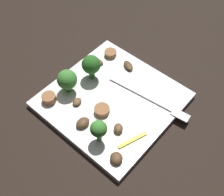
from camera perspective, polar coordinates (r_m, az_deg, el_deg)
The scene contains 16 objects.
ground_plane at distance 0.58m, azimuth 0.00°, elevation -0.79°, with size 1.40×1.40×0.00m, color black.
plate at distance 0.58m, azimuth 0.00°, elevation -0.40°, with size 0.24×0.24×0.01m, color white.
fork at distance 0.57m, azimuth 8.27°, elevation -0.62°, with size 0.18×0.03×0.00m.
broccoli_floret_0 at distance 0.57m, azimuth -8.89°, elevation 3.58°, with size 0.04×0.04×0.05m.
broccoli_floret_1 at distance 0.58m, azimuth -4.16°, elevation 6.54°, with size 0.04×0.04×0.06m.
broccoli_floret_2 at distance 0.49m, azimuth -2.67°, elevation -6.22°, with size 0.03×0.03×0.05m.
sausage_slice_0 at distance 0.65m, azimuth -0.30°, elevation 8.84°, with size 0.03×0.03×0.01m, color brown.
sausage_slice_1 at distance 0.58m, azimuth -12.39°, elevation -0.05°, with size 0.03×0.03×0.02m, color brown.
sausage_slice_2 at distance 0.55m, azimuth -2.01°, elevation -2.43°, with size 0.03×0.03×0.01m, color brown.
mushroom_0 at distance 0.50m, azimuth 0.87°, elevation -11.86°, with size 0.02×0.02×0.01m, color #4C331E.
mushroom_1 at distance 0.63m, azimuth 3.25°, elevation 6.41°, with size 0.03×0.02×0.01m, color #4C331E.
mushroom_2 at distance 0.54m, azimuth -6.11°, elevation -4.68°, with size 0.03×0.02×0.01m, color #4C331E.
mushroom_3 at distance 0.53m, azimuth 1.27°, elevation -6.05°, with size 0.02×0.02×0.01m, color brown.
mushroom_4 at distance 0.63m, azimuth -2.86°, elevation 7.22°, with size 0.03×0.01×0.01m, color brown.
mushroom_5 at distance 0.57m, azimuth -6.95°, elevation -0.75°, with size 0.02×0.02×0.01m, color brown.
pepper_strip_2 at distance 0.52m, azimuth 4.07°, elevation -8.34°, with size 0.06×0.01×0.00m, color yellow.
Camera 1 is at (0.23, -0.26, 0.47)m, focal length 46.10 mm.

